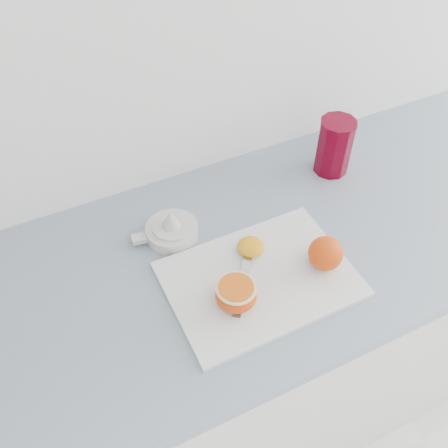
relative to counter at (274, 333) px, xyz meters
name	(u,v)px	position (x,y,z in m)	size (l,w,h in m)	color
counter	(274,333)	(0.00, 0.00, 0.00)	(2.65, 0.64, 0.89)	white
cutting_board	(260,279)	(-0.12, -0.09, 0.45)	(0.39, 0.28, 0.01)	silver
whole_orange	(326,253)	(0.01, -0.12, 0.49)	(0.07, 0.07, 0.07)	#F83503
half_orange	(236,294)	(-0.20, -0.12, 0.48)	(0.08, 0.08, 0.05)	#F83503
squeezed_shell	(251,246)	(-0.11, -0.02, 0.47)	(0.06, 0.06, 0.03)	orange
paring_knife	(241,290)	(-0.18, -0.11, 0.46)	(0.13, 0.17, 0.01)	#473217
citrus_juicer	(171,230)	(-0.24, 0.11, 0.47)	(0.15, 0.12, 0.08)	silver
red_tumbler	(334,148)	(0.22, 0.15, 0.51)	(0.09, 0.09, 0.15)	#640015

